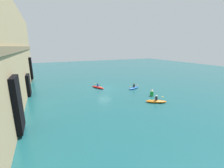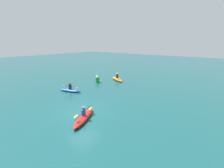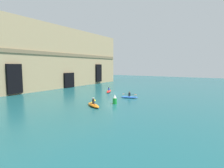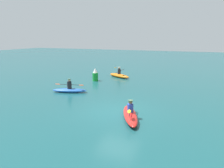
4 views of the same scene
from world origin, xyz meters
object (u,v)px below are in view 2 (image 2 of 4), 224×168
object	(u,v)px
kayak_red	(84,117)
marker_buoy	(97,78)
kayak_blue	(70,90)
kayak_orange	(117,79)

from	to	relation	value
kayak_red	marker_buoy	size ratio (longest dim) A/B	2.49
kayak_blue	marker_buoy	world-z (taller)	marker_buoy
kayak_red	marker_buoy	bearing A→B (deg)	-166.95
kayak_orange	marker_buoy	bearing A→B (deg)	90.44
kayak_red	kayak_orange	bearing A→B (deg)	179.54
kayak_blue	marker_buoy	size ratio (longest dim) A/B	2.17
marker_buoy	kayak_blue	bearing A→B (deg)	3.62
kayak_orange	kayak_blue	size ratio (longest dim) A/B	1.08
kayak_blue	marker_buoy	xyz separation A→B (m)	(-5.10, -0.32, 0.39)
kayak_red	marker_buoy	distance (m)	11.02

